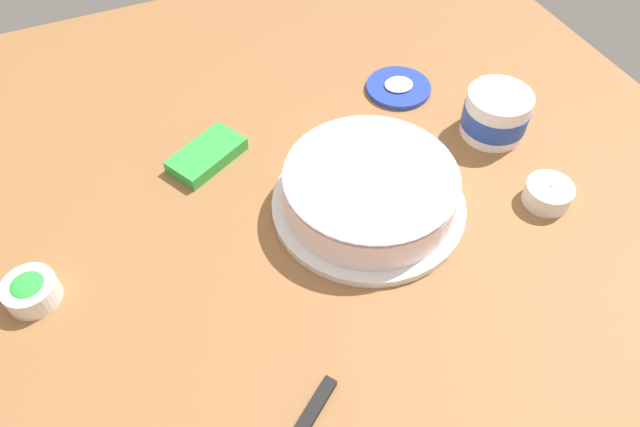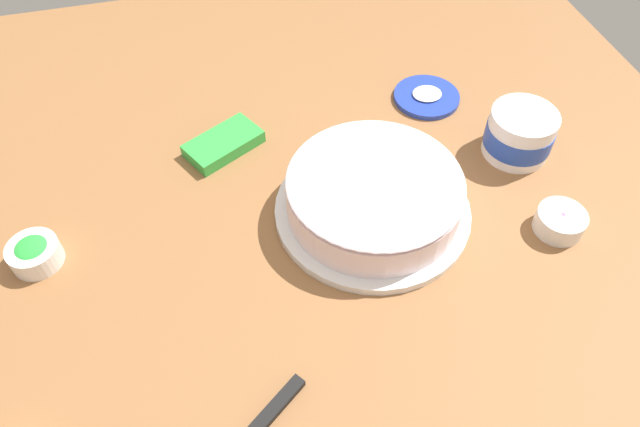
{
  "view_description": "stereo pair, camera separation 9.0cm",
  "coord_description": "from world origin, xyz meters",
  "px_view_note": "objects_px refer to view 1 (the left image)",
  "views": [
    {
      "loc": [
        0.18,
        0.53,
        0.73
      ],
      "look_at": [
        -0.05,
        -0.0,
        0.04
      ],
      "focal_mm": 33.15,
      "sensor_mm": 36.0,
      "label": 1
    },
    {
      "loc": [
        0.1,
        0.56,
        0.73
      ],
      "look_at": [
        -0.05,
        -0.0,
        0.04
      ],
      "focal_mm": 33.15,
      "sensor_mm": 36.0,
      "label": 2
    }
  ],
  "objects_px": {
    "frosting_tub": "(496,113)",
    "sprinkle_bowl_pink": "(548,193)",
    "frosting_tub_lid": "(398,87)",
    "candy_box_lower": "(207,155)",
    "frosted_cake": "(370,190)",
    "sprinkle_bowl_green": "(31,290)"
  },
  "relations": [
    {
      "from": "frosting_tub",
      "to": "sprinkle_bowl_pink",
      "type": "relative_size",
      "value": 1.51
    },
    {
      "from": "frosting_tub_lid",
      "to": "candy_box_lower",
      "type": "distance_m",
      "value": 0.4
    },
    {
      "from": "frosted_cake",
      "to": "sprinkle_bowl_green",
      "type": "height_order",
      "value": "frosted_cake"
    },
    {
      "from": "frosting_tub",
      "to": "sprinkle_bowl_pink",
      "type": "distance_m",
      "value": 0.18
    },
    {
      "from": "sprinkle_bowl_pink",
      "to": "candy_box_lower",
      "type": "relative_size",
      "value": 0.58
    },
    {
      "from": "sprinkle_bowl_pink",
      "to": "sprinkle_bowl_green",
      "type": "relative_size",
      "value": 1.01
    },
    {
      "from": "frosted_cake",
      "to": "frosting_tub_lid",
      "type": "relative_size",
      "value": 2.49
    },
    {
      "from": "frosting_tub",
      "to": "candy_box_lower",
      "type": "distance_m",
      "value": 0.51
    },
    {
      "from": "frosting_tub",
      "to": "sprinkle_bowl_pink",
      "type": "height_order",
      "value": "frosting_tub"
    },
    {
      "from": "frosting_tub_lid",
      "to": "sprinkle_bowl_green",
      "type": "distance_m",
      "value": 0.73
    },
    {
      "from": "frosting_tub",
      "to": "sprinkle_bowl_green",
      "type": "distance_m",
      "value": 0.8
    },
    {
      "from": "sprinkle_bowl_pink",
      "to": "candy_box_lower",
      "type": "xyz_separation_m",
      "value": [
        0.48,
        -0.31,
        -0.01
      ]
    },
    {
      "from": "frosted_cake",
      "to": "frosting_tub_lid",
      "type": "height_order",
      "value": "frosted_cake"
    },
    {
      "from": "frosted_cake",
      "to": "sprinkle_bowl_green",
      "type": "xyz_separation_m",
      "value": [
        0.52,
        -0.04,
        -0.02
      ]
    },
    {
      "from": "sprinkle_bowl_pink",
      "to": "sprinkle_bowl_green",
      "type": "distance_m",
      "value": 0.8
    },
    {
      "from": "frosting_tub",
      "to": "candy_box_lower",
      "type": "bearing_deg",
      "value": -15.5
    },
    {
      "from": "frosted_cake",
      "to": "frosting_tub_lid",
      "type": "bearing_deg",
      "value": -127.62
    },
    {
      "from": "frosting_tub",
      "to": "candy_box_lower",
      "type": "height_order",
      "value": "frosting_tub"
    },
    {
      "from": "frosting_tub_lid",
      "to": "candy_box_lower",
      "type": "height_order",
      "value": "candy_box_lower"
    },
    {
      "from": "frosted_cake",
      "to": "frosting_tub",
      "type": "xyz_separation_m",
      "value": [
        -0.29,
        -0.07,
        0.0
      ]
    },
    {
      "from": "sprinkle_bowl_pink",
      "to": "frosted_cake",
      "type": "bearing_deg",
      "value": -21.04
    },
    {
      "from": "frosted_cake",
      "to": "sprinkle_bowl_green",
      "type": "distance_m",
      "value": 0.52
    }
  ]
}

